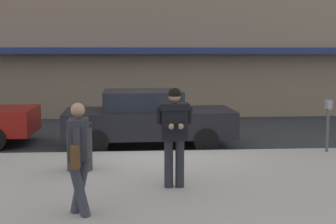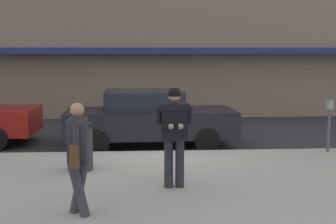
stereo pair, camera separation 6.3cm
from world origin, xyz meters
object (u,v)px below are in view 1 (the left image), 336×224
(parked_sedan_mid, at_px, (148,118))
(trash_bin, at_px, (80,147))
(man_texting_on_phone, at_px, (174,127))
(parking_meter, at_px, (328,118))
(pedestrian_with_bag, at_px, (79,152))

(parked_sedan_mid, height_order, trash_bin, parked_sedan_mid)
(man_texting_on_phone, xyz_separation_m, parking_meter, (3.98, 2.75, -0.28))
(parking_meter, bearing_deg, man_texting_on_phone, -145.37)
(pedestrian_with_bag, bearing_deg, parking_meter, 36.49)
(parking_meter, distance_m, trash_bin, 6.00)
(pedestrian_with_bag, distance_m, parking_meter, 6.87)
(man_texting_on_phone, xyz_separation_m, pedestrian_with_bag, (-1.53, -1.33, -0.14))
(parked_sedan_mid, height_order, man_texting_on_phone, man_texting_on_phone)
(pedestrian_with_bag, height_order, trash_bin, pedestrian_with_bag)
(parking_meter, xyz_separation_m, trash_bin, (-5.83, -1.37, -0.34))
(parking_meter, bearing_deg, parked_sedan_mid, 160.58)
(man_texting_on_phone, height_order, parking_meter, man_texting_on_phone)
(trash_bin, bearing_deg, man_texting_on_phone, -36.82)
(pedestrian_with_bag, relative_size, trash_bin, 1.74)
(parked_sedan_mid, relative_size, parking_meter, 3.58)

